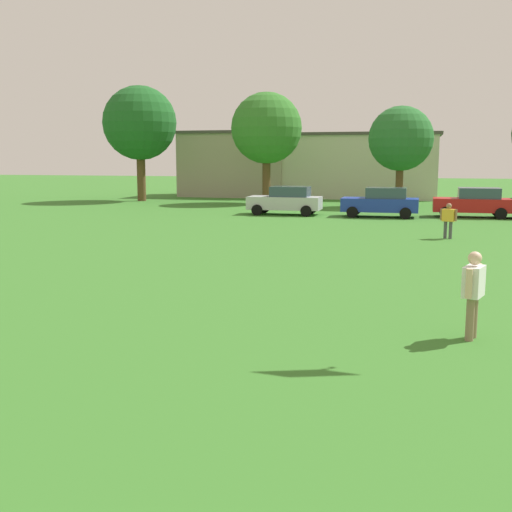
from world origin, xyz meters
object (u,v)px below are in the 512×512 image
at_px(adult_bystander, 473,288).
at_px(bystander_near_trees, 448,218).
at_px(parked_car_blue_1, 381,202).
at_px(parked_car_red_2, 474,202).
at_px(parked_car_silver_0, 286,200).
at_px(tree_far_left, 140,123).
at_px(tree_left, 266,128).
at_px(tree_right, 401,139).

height_order(adult_bystander, bystander_near_trees, adult_bystander).
bearing_deg(parked_car_blue_1, parked_car_red_2, -167.56).
relative_size(adult_bystander, parked_car_silver_0, 0.39).
distance_m(adult_bystander, bystander_near_trees, 15.35).
distance_m(bystander_near_trees, parked_car_silver_0, 12.86).
relative_size(parked_car_blue_1, tree_far_left, 0.49).
bearing_deg(parked_car_silver_0, parked_car_blue_1, 178.90).
xyz_separation_m(tree_left, tree_right, (9.68, -1.10, -0.85)).
xyz_separation_m(adult_bystander, tree_left, (-12.12, 33.66, 4.49)).
bearing_deg(parked_car_silver_0, parked_car_red_2, -174.57).
bearing_deg(parked_car_silver_0, adult_bystander, 109.50).
bearing_deg(parked_car_red_2, parked_car_blue_1, 12.44).
height_order(bystander_near_trees, parked_car_blue_1, parked_car_blue_1).
height_order(parked_car_blue_1, tree_far_left, tree_far_left).
bearing_deg(bystander_near_trees, parked_car_blue_1, 127.94).
relative_size(parked_car_red_2, tree_right, 0.63).
relative_size(parked_car_silver_0, parked_car_blue_1, 1.00).
height_order(tree_far_left, tree_right, tree_far_left).
bearing_deg(adult_bystander, bystander_near_trees, -162.32).
relative_size(adult_bystander, tree_far_left, 0.19).
relative_size(parked_car_red_2, tree_left, 0.53).
bearing_deg(adult_bystander, tree_left, -141.90).
bearing_deg(parked_car_red_2, parked_car_silver_0, 5.43).
distance_m(parked_car_silver_0, tree_right, 10.79).
xyz_separation_m(bystander_near_trees, tree_far_left, (-22.35, 18.30, 5.09)).
bearing_deg(bystander_near_trees, parked_car_silver_0, 151.88).
relative_size(parked_car_blue_1, parked_car_red_2, 1.00).
distance_m(parked_car_blue_1, parked_car_red_2, 5.22).
height_order(bystander_near_trees, tree_right, tree_right).
bearing_deg(tree_left, parked_car_blue_1, -45.48).
height_order(adult_bystander, parked_car_red_2, parked_car_red_2).
relative_size(parked_car_blue_1, tree_right, 0.63).
distance_m(tree_far_left, tree_left, 10.08).
distance_m(tree_far_left, tree_right, 19.82).
height_order(tree_far_left, tree_left, tree_far_left).
relative_size(adult_bystander, parked_car_red_2, 0.39).
distance_m(adult_bystander, parked_car_red_2, 25.73).
bearing_deg(parked_car_red_2, tree_far_left, -18.32).
bearing_deg(bystander_near_trees, tree_left, 142.00).
relative_size(adult_bystander, bystander_near_trees, 1.12).
xyz_separation_m(bystander_near_trees, parked_car_silver_0, (-8.89, 9.29, -0.03)).
bearing_deg(tree_left, adult_bystander, -70.20).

